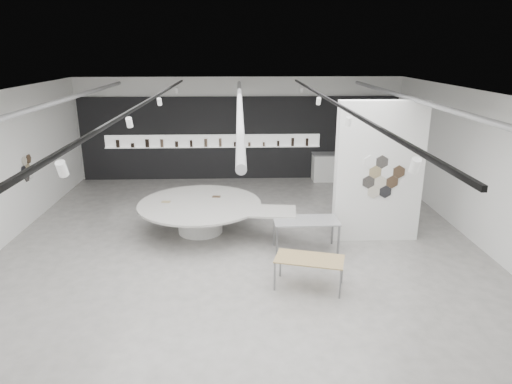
{
  "coord_description": "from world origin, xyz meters",
  "views": [
    {
      "loc": [
        -0.01,
        -10.01,
        4.81
      ],
      "look_at": [
        0.4,
        1.2,
        1.25
      ],
      "focal_mm": 32.0,
      "sensor_mm": 36.0,
      "label": 1
    }
  ],
  "objects_px": {
    "kitchen_counter": "(336,167)",
    "display_island": "(202,213)",
    "partition_column": "(379,172)",
    "sample_table_stone": "(306,223)",
    "sample_table_wood": "(309,260)"
  },
  "relations": [
    {
      "from": "kitchen_counter",
      "to": "display_island",
      "type": "bearing_deg",
      "value": -133.69
    },
    {
      "from": "partition_column",
      "to": "sample_table_stone",
      "type": "height_order",
      "value": "partition_column"
    },
    {
      "from": "sample_table_stone",
      "to": "kitchen_counter",
      "type": "distance_m",
      "value": 6.55
    },
    {
      "from": "sample_table_stone",
      "to": "sample_table_wood",
      "type": "bearing_deg",
      "value": -95.69
    },
    {
      "from": "partition_column",
      "to": "sample_table_stone",
      "type": "bearing_deg",
      "value": -159.86
    },
    {
      "from": "partition_column",
      "to": "kitchen_counter",
      "type": "height_order",
      "value": "partition_column"
    },
    {
      "from": "partition_column",
      "to": "display_island",
      "type": "height_order",
      "value": "partition_column"
    },
    {
      "from": "display_island",
      "to": "sample_table_wood",
      "type": "height_order",
      "value": "display_island"
    },
    {
      "from": "kitchen_counter",
      "to": "sample_table_wood",
      "type": "bearing_deg",
      "value": -105.85
    },
    {
      "from": "partition_column",
      "to": "sample_table_wood",
      "type": "relative_size",
      "value": 2.34
    },
    {
      "from": "sample_table_wood",
      "to": "partition_column",
      "type": "bearing_deg",
      "value": 50.08
    },
    {
      "from": "sample_table_wood",
      "to": "sample_table_stone",
      "type": "distance_m",
      "value": 1.81
    },
    {
      "from": "kitchen_counter",
      "to": "sample_table_stone",
      "type": "bearing_deg",
      "value": -108.53
    },
    {
      "from": "sample_table_wood",
      "to": "sample_table_stone",
      "type": "bearing_deg",
      "value": 84.31
    },
    {
      "from": "sample_table_wood",
      "to": "kitchen_counter",
      "type": "height_order",
      "value": "kitchen_counter"
    }
  ]
}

